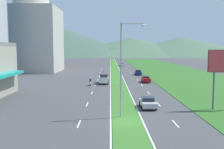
{
  "coord_description": "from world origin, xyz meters",
  "views": [
    {
      "loc": [
        -1.8,
        -27.22,
        7.83
      ],
      "look_at": [
        -1.4,
        29.78,
        2.26
      ],
      "focal_mm": 41.56,
      "sensor_mm": 36.0,
      "label": 1
    }
  ],
  "objects_px": {
    "street_lamp_near": "(123,64)",
    "car_0": "(148,102)",
    "car_3": "(121,64)",
    "motorcycle_rider": "(90,82)",
    "car_4": "(138,72)",
    "pickup_truck_0": "(104,79)",
    "street_lamp_mid": "(119,63)",
    "car_2": "(146,79)"
  },
  "relations": [
    {
      "from": "pickup_truck_0",
      "to": "street_lamp_mid",
      "type": "bearing_deg",
      "value": -141.75
    },
    {
      "from": "car_3",
      "to": "motorcycle_rider",
      "type": "relative_size",
      "value": 2.34
    },
    {
      "from": "car_0",
      "to": "car_4",
      "type": "distance_m",
      "value": 44.24
    },
    {
      "from": "street_lamp_mid",
      "to": "car_4",
      "type": "height_order",
      "value": "street_lamp_mid"
    },
    {
      "from": "street_lamp_near",
      "to": "street_lamp_mid",
      "type": "height_order",
      "value": "street_lamp_near"
    },
    {
      "from": "car_4",
      "to": "car_2",
      "type": "bearing_deg",
      "value": -0.03
    },
    {
      "from": "car_0",
      "to": "motorcycle_rider",
      "type": "relative_size",
      "value": 2.01
    },
    {
      "from": "street_lamp_near",
      "to": "car_0",
      "type": "distance_m",
      "value": 8.04
    },
    {
      "from": "motorcycle_rider",
      "to": "car_4",
      "type": "bearing_deg",
      "value": -29.39
    },
    {
      "from": "street_lamp_near",
      "to": "motorcycle_rider",
      "type": "height_order",
      "value": "street_lamp_near"
    },
    {
      "from": "car_3",
      "to": "pickup_truck_0",
      "type": "distance_m",
      "value": 62.22
    },
    {
      "from": "motorcycle_rider",
      "to": "car_2",
      "type": "bearing_deg",
      "value": -66.71
    },
    {
      "from": "car_4",
      "to": "pickup_truck_0",
      "type": "xyz_separation_m",
      "value": [
        -9.93,
        -19.01,
        0.18
      ]
    },
    {
      "from": "car_2",
      "to": "pickup_truck_0",
      "type": "height_order",
      "value": "pickup_truck_0"
    },
    {
      "from": "car_2",
      "to": "pickup_truck_0",
      "type": "relative_size",
      "value": 0.79
    },
    {
      "from": "car_2",
      "to": "car_4",
      "type": "relative_size",
      "value": 1.06
    },
    {
      "from": "street_lamp_mid",
      "to": "motorcycle_rider",
      "type": "distance_m",
      "value": 7.46
    },
    {
      "from": "street_lamp_near",
      "to": "street_lamp_mid",
      "type": "xyz_separation_m",
      "value": [
        0.41,
        25.64,
        -1.27
      ]
    },
    {
      "from": "car_0",
      "to": "car_3",
      "type": "height_order",
      "value": "car_0"
    },
    {
      "from": "street_lamp_near",
      "to": "car_3",
      "type": "height_order",
      "value": "street_lamp_near"
    },
    {
      "from": "street_lamp_near",
      "to": "street_lamp_mid",
      "type": "bearing_deg",
      "value": 89.08
    },
    {
      "from": "car_0",
      "to": "car_2",
      "type": "distance_m",
      "value": 27.16
    },
    {
      "from": "street_lamp_mid",
      "to": "pickup_truck_0",
      "type": "xyz_separation_m",
      "value": [
        -3.37,
        4.27,
        -3.86
      ]
    },
    {
      "from": "street_lamp_mid",
      "to": "car_2",
      "type": "distance_m",
      "value": 9.84
    },
    {
      "from": "car_3",
      "to": "car_4",
      "type": "bearing_deg",
      "value": 4.31
    },
    {
      "from": "car_0",
      "to": "car_2",
      "type": "bearing_deg",
      "value": 172.75
    },
    {
      "from": "car_0",
      "to": "pickup_truck_0",
      "type": "xyz_separation_m",
      "value": [
        -6.49,
        25.1,
        0.24
      ]
    },
    {
      "from": "car_0",
      "to": "street_lamp_near",
      "type": "bearing_deg",
      "value": -36.23
    },
    {
      "from": "car_4",
      "to": "pickup_truck_0",
      "type": "relative_size",
      "value": 0.74
    },
    {
      "from": "street_lamp_near",
      "to": "car_4",
      "type": "xyz_separation_m",
      "value": [
        6.97,
        48.92,
        -5.32
      ]
    },
    {
      "from": "street_lamp_mid",
      "to": "pickup_truck_0",
      "type": "height_order",
      "value": "street_lamp_mid"
    },
    {
      "from": "street_lamp_mid",
      "to": "car_3",
      "type": "relative_size",
      "value": 1.76
    },
    {
      "from": "car_2",
      "to": "car_3",
      "type": "height_order",
      "value": "car_2"
    },
    {
      "from": "street_lamp_mid",
      "to": "motorcycle_rider",
      "type": "bearing_deg",
      "value": 174.25
    },
    {
      "from": "car_2",
      "to": "car_4",
      "type": "bearing_deg",
      "value": 179.97
    },
    {
      "from": "motorcycle_rider",
      "to": "pickup_truck_0",
      "type": "bearing_deg",
      "value": -37.87
    },
    {
      "from": "street_lamp_near",
      "to": "pickup_truck_0",
      "type": "bearing_deg",
      "value": 95.65
    },
    {
      "from": "car_4",
      "to": "motorcycle_rider",
      "type": "distance_m",
      "value": 26.0
    },
    {
      "from": "pickup_truck_0",
      "to": "motorcycle_rider",
      "type": "relative_size",
      "value": 2.7
    },
    {
      "from": "car_2",
      "to": "pickup_truck_0",
      "type": "xyz_separation_m",
      "value": [
        -9.92,
        -1.84,
        0.21
      ]
    },
    {
      "from": "motorcycle_rider",
      "to": "car_0",
      "type": "bearing_deg",
      "value": -156.5
    },
    {
      "from": "street_lamp_mid",
      "to": "pickup_truck_0",
      "type": "bearing_deg",
      "value": 128.25
    }
  ]
}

